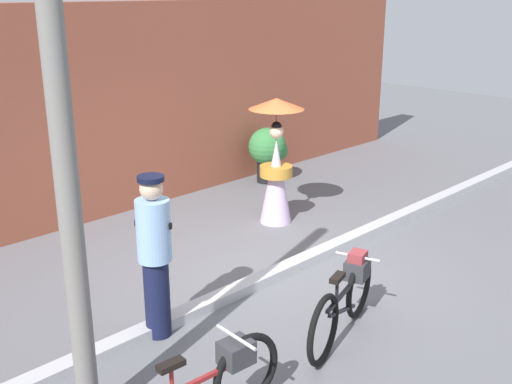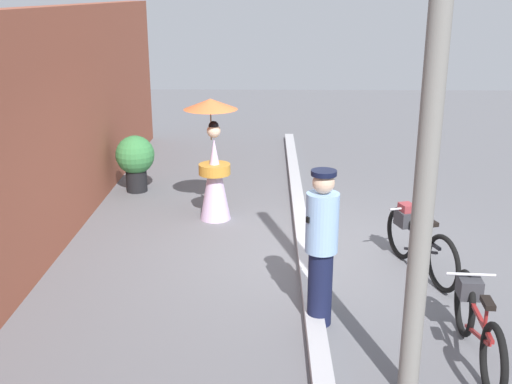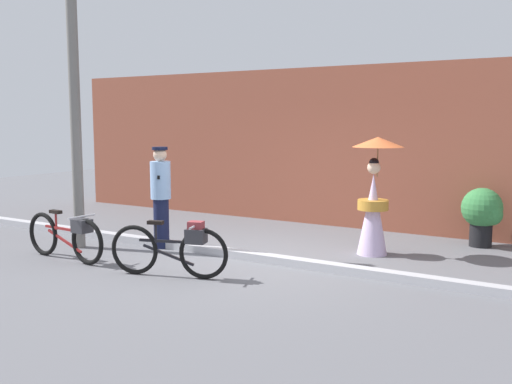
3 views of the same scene
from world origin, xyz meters
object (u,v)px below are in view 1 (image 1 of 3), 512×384
object	(u,v)px
potted_plant_by_door	(268,150)
utility_pole	(62,137)
person_officer	(155,253)
person_with_parasol	(276,161)
bicycle_far_side	(345,297)

from	to	relation	value
potted_plant_by_door	utility_pole	xyz separation A→B (m)	(-5.84, -3.58, 1.80)
person_officer	person_with_parasol	world-z (taller)	person_with_parasol
potted_plant_by_door	utility_pole	size ratio (longest dim) A/B	0.21
bicycle_far_side	person_officer	bearing A→B (deg)	135.50
person_officer	utility_pole	bearing A→B (deg)	-150.27
utility_pole	person_officer	bearing A→B (deg)	29.73
bicycle_far_side	utility_pole	world-z (taller)	utility_pole
bicycle_far_side	person_officer	xyz separation A→B (m)	(-1.36, 1.34, 0.50)
person_officer	person_with_parasol	xyz separation A→B (m)	(3.23, 1.39, 0.04)
bicycle_far_side	utility_pole	distance (m)	3.32
person_with_parasol	bicycle_far_side	bearing A→B (deg)	-124.40
person_with_parasol	potted_plant_by_door	distance (m)	2.08
bicycle_far_side	person_officer	size ratio (longest dim) A/B	0.97
bicycle_far_side	potted_plant_by_door	bearing A→B (deg)	52.31
bicycle_far_side	potted_plant_by_door	xyz separation A→B (m)	(3.27, 4.23, 0.18)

